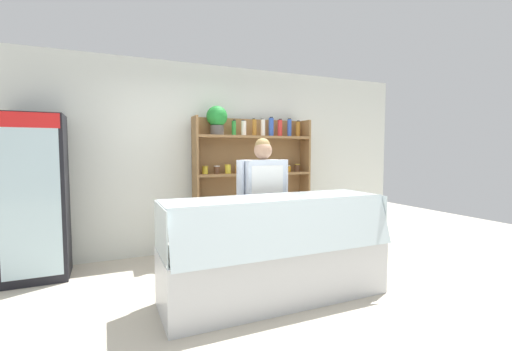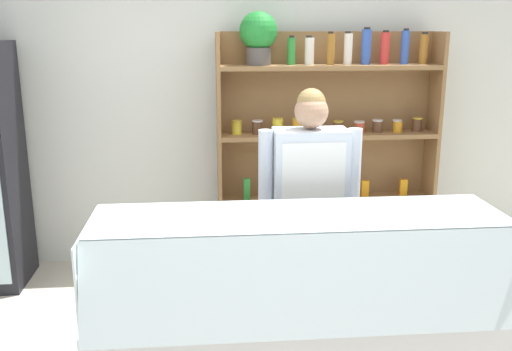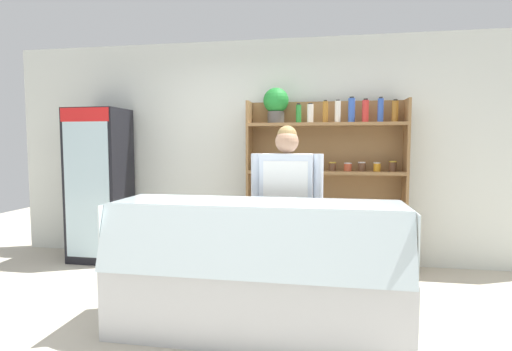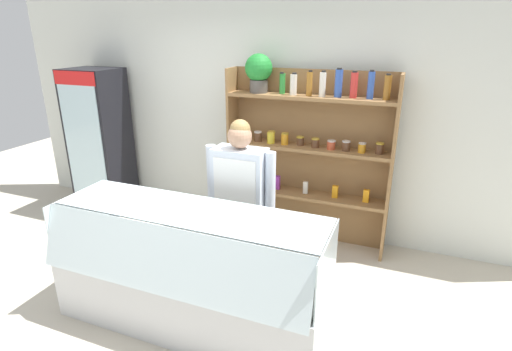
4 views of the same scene
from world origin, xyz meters
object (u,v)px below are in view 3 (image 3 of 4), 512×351
(shelving_unit, at_px, (318,166))
(shop_clerk, at_px, (287,199))
(deli_display_case, at_px, (255,292))
(drinks_fridge, at_px, (100,185))

(shelving_unit, height_order, shop_clerk, shelving_unit)
(shelving_unit, height_order, deli_display_case, shelving_unit)
(shelving_unit, bearing_deg, deli_display_case, -104.11)
(drinks_fridge, relative_size, deli_display_case, 0.85)
(deli_display_case, height_order, shop_clerk, shop_clerk)
(deli_display_case, xyz_separation_m, shop_clerk, (0.17, 0.64, 0.64))
(drinks_fridge, relative_size, shop_clerk, 1.16)
(drinks_fridge, height_order, shop_clerk, drinks_fridge)
(drinks_fridge, bearing_deg, deli_display_case, -35.04)
(drinks_fridge, bearing_deg, shelving_unit, 3.28)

